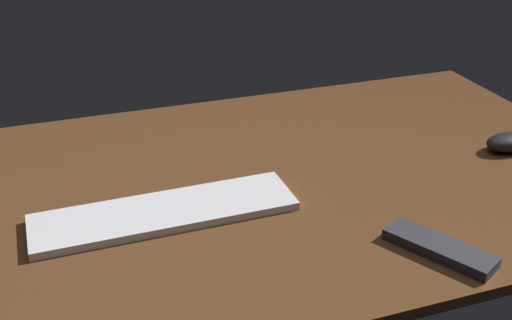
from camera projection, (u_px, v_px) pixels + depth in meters
The scene contains 4 objects.
desk at pixel (267, 184), 122.92cm from camera, with size 140.00×84.00×2.00cm, color brown.
keyboard at pixel (165, 212), 110.32cm from camera, with size 45.26×12.29×1.47cm, color white.
computer_mouse at pixel (510, 142), 132.82cm from camera, with size 10.89×6.03×3.75cm, color black.
tv_remote at pixel (440, 248), 100.55cm from camera, with size 17.67×5.42×1.82cm, color #2D2D33.
Camera 1 is at (-37.51, -100.67, 60.93)cm, focal length 45.04 mm.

